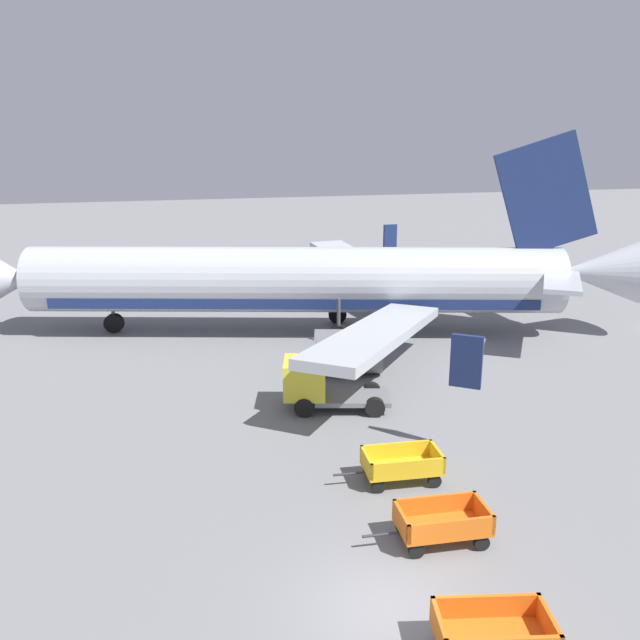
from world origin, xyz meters
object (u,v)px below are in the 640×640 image
at_px(baggage_cart_nearest, 493,634).
at_px(baggage_cart_third_in_row, 401,465).
at_px(baggage_cart_second_in_row, 442,523).
at_px(traffic_cone_near_plane, 362,362).
at_px(airplane, 312,281).
at_px(service_truck_beside_carts, 316,383).

relative_size(baggage_cart_nearest, baggage_cart_third_in_row, 1.01).
relative_size(baggage_cart_second_in_row, traffic_cone_near_plane, 4.88).
bearing_deg(baggage_cart_second_in_row, airplane, 84.87).
height_order(airplane, traffic_cone_near_plane, airplane).
height_order(baggage_cart_second_in_row, service_truck_beside_carts, service_truck_beside_carts).
relative_size(airplane, traffic_cone_near_plane, 50.15).
distance_m(baggage_cart_second_in_row, traffic_cone_near_plane, 14.32).
relative_size(baggage_cart_nearest, traffic_cone_near_plane, 4.92).
bearing_deg(service_truck_beside_carts, baggage_cart_second_in_row, -85.17).
xyz_separation_m(airplane, baggage_cart_nearest, (-2.69, -24.92, -2.45)).
height_order(baggage_cart_second_in_row, traffic_cone_near_plane, baggage_cart_second_in_row).
bearing_deg(baggage_cart_second_in_row, service_truck_beside_carts, 94.83).
relative_size(baggage_cart_second_in_row, baggage_cart_third_in_row, 1.00).
height_order(baggage_cart_nearest, traffic_cone_near_plane, baggage_cart_nearest).
distance_m(baggage_cart_nearest, service_truck_beside_carts, 14.27).
bearing_deg(baggage_cart_third_in_row, service_truck_beside_carts, 99.14).
distance_m(airplane, baggage_cart_second_in_row, 20.95).
xyz_separation_m(baggage_cart_second_in_row, service_truck_beside_carts, (-0.85, 10.07, 0.50)).
xyz_separation_m(airplane, traffic_cone_near_plane, (0.71, -6.64, -2.69)).
bearing_deg(baggage_cart_third_in_row, traffic_cone_near_plane, 77.49).
bearing_deg(baggage_cart_second_in_row, baggage_cart_nearest, -101.21).
distance_m(service_truck_beside_carts, traffic_cone_near_plane, 5.33).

